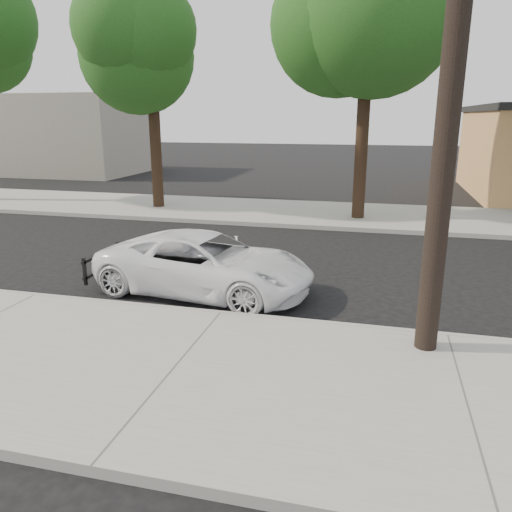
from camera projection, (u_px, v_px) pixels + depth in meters
name	position (u px, v px, depth m)	size (l,w,h in m)	color
ground	(250.00, 284.00, 11.32)	(120.00, 120.00, 0.00)	black
near_sidewalk	(174.00, 372.00, 7.28)	(90.00, 4.40, 0.15)	gray
far_sidewalk	(306.00, 213.00, 19.24)	(90.00, 5.00, 0.15)	gray
curb_near	(221.00, 316.00, 9.34)	(90.00, 0.12, 0.16)	#9E9B93
building_far	(41.00, 134.00, 34.01)	(14.00, 8.00, 5.00)	gray
utility_pole	(456.00, 37.00, 6.69)	(1.40, 0.34, 9.00)	black
tree_b	(153.00, 47.00, 18.55)	(4.34, 4.20, 8.45)	black
tree_c	(376.00, 12.00, 16.07)	(4.96, 4.80, 9.55)	black
police_cruiser	(205.00, 264.00, 10.63)	(2.14, 4.65, 1.29)	white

